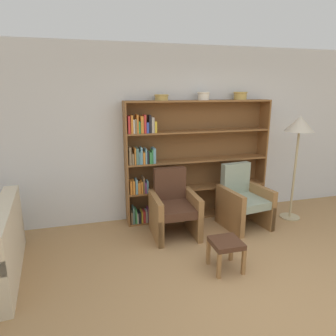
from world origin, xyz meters
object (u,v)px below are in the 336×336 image
(bowl_brass, at_px, (203,95))
(bowl_sage, at_px, (240,95))
(armchair_cushioned, at_px, (243,200))
(floor_lamp, at_px, (299,129))
(bookshelf, at_px, (186,161))
(bowl_slate, at_px, (161,97))
(footstool, at_px, (226,246))
(armchair_leather, at_px, (174,207))

(bowl_brass, distance_m, bowl_sage, 0.64)
(bowl_brass, bearing_deg, bowl_sage, 0.00)
(bowl_sage, bearing_deg, armchair_cushioned, -104.50)
(bowl_sage, xyz_separation_m, floor_lamp, (0.79, -0.49, -0.51))
(bookshelf, relative_size, bowl_brass, 12.07)
(bowl_brass, distance_m, floor_lamp, 1.59)
(bookshelf, height_order, floor_lamp, bookshelf)
(bowl_brass, relative_size, armchair_cushioned, 0.21)
(bowl_brass, bearing_deg, armchair_cushioned, -46.47)
(bookshelf, bearing_deg, bowl_slate, -176.34)
(bowl_brass, bearing_deg, bowl_slate, 180.00)
(bowl_sage, xyz_separation_m, footstool, (-0.93, -1.57, -1.69))
(bowl_slate, xyz_separation_m, footstool, (0.38, -1.57, -1.67))
(bowl_slate, relative_size, bowl_brass, 1.13)
(bowl_brass, xyz_separation_m, bowl_sage, (0.64, 0.00, -0.00))
(bookshelf, distance_m, floor_lamp, 1.84)
(bookshelf, distance_m, armchair_cushioned, 1.08)
(floor_lamp, bearing_deg, bowl_sage, 147.86)
(armchair_cushioned, bearing_deg, bowl_sage, -112.48)
(bowl_slate, height_order, floor_lamp, bowl_slate)
(bowl_slate, bearing_deg, bowl_sage, 0.00)
(bowl_brass, relative_size, footstool, 0.53)
(footstool, bearing_deg, bowl_brass, 79.52)
(bowl_slate, height_order, bowl_sage, bowl_sage)
(armchair_leather, relative_size, armchair_cushioned, 1.00)
(armchair_leather, xyz_separation_m, footstool, (0.33, -1.04, -0.11))
(bowl_slate, distance_m, bowl_sage, 1.30)
(bowl_brass, xyz_separation_m, armchair_cushioned, (0.50, -0.53, -1.58))
(armchair_leather, bearing_deg, footstool, 108.36)
(bookshelf, height_order, armchair_leather, bookshelf)
(bookshelf, xyz_separation_m, armchair_leather, (-0.37, -0.55, -0.54))
(bookshelf, bearing_deg, bowl_sage, -1.67)
(bowl_slate, relative_size, floor_lamp, 0.13)
(bookshelf, distance_m, bowl_slate, 1.10)
(bowl_brass, distance_m, armchair_leather, 1.78)
(bookshelf, distance_m, bowl_brass, 1.07)
(bowl_brass, bearing_deg, armchair_leather, -139.94)
(bowl_sage, relative_size, floor_lamp, 0.13)
(bookshelf, xyz_separation_m, footstool, (-0.03, -1.60, -0.65))
(bowl_brass, distance_m, footstool, 2.33)
(footstool, bearing_deg, armchair_leather, 107.74)
(bowl_slate, distance_m, armchair_cushioned, 2.02)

